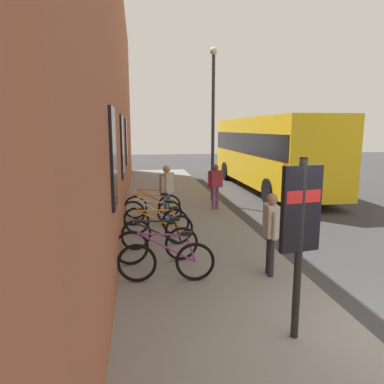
# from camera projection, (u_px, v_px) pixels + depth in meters

# --- Properties ---
(ground) EXTENTS (60.00, 60.00, 0.00)m
(ground) POSITION_uv_depth(u_px,v_px,m) (277.00, 225.00, 10.68)
(ground) COLOR #38383A
(sidewalk_pavement) EXTENTS (24.00, 3.50, 0.12)m
(sidewalk_pavement) POSITION_uv_depth(u_px,v_px,m) (179.00, 211.00, 12.20)
(sidewalk_pavement) COLOR gray
(sidewalk_pavement) RESTS_ON ground
(station_facade) EXTENTS (22.00, 0.65, 8.16)m
(station_facade) POSITION_uv_depth(u_px,v_px,m) (115.00, 92.00, 12.15)
(station_facade) COLOR #9E563D
(station_facade) RESTS_ON ground
(bicycle_under_window) EXTENTS (0.48, 1.77, 0.97)m
(bicycle_under_window) POSITION_uv_depth(u_px,v_px,m) (167.00, 261.00, 6.41)
(bicycle_under_window) COLOR black
(bicycle_under_window) RESTS_ON sidewalk_pavement
(bicycle_leaning_wall) EXTENTS (0.48, 1.77, 0.97)m
(bicycle_leaning_wall) POSITION_uv_depth(u_px,v_px,m) (157.00, 244.00, 7.32)
(bicycle_leaning_wall) COLOR black
(bicycle_leaning_wall) RESTS_ON sidewalk_pavement
(bicycle_beside_lamp) EXTENTS (0.60, 1.73, 0.97)m
(bicycle_beside_lamp) POSITION_uv_depth(u_px,v_px,m) (159.00, 231.00, 8.28)
(bicycle_beside_lamp) COLOR black
(bicycle_beside_lamp) RESTS_ON sidewalk_pavement
(bicycle_far_end) EXTENTS (0.67, 1.70, 0.97)m
(bicycle_far_end) POSITION_uv_depth(u_px,v_px,m) (156.00, 221.00, 9.21)
(bicycle_far_end) COLOR black
(bicycle_far_end) RESTS_ON sidewalk_pavement
(bicycle_nearest_sign) EXTENTS (0.48, 1.77, 0.97)m
(bicycle_nearest_sign) POSITION_uv_depth(u_px,v_px,m) (151.00, 212.00, 10.17)
(bicycle_nearest_sign) COLOR black
(bicycle_nearest_sign) RESTS_ON sidewalk_pavement
(bicycle_end_of_row) EXTENTS (0.48, 1.77, 0.97)m
(bicycle_end_of_row) POSITION_uv_depth(u_px,v_px,m) (153.00, 206.00, 11.00)
(bicycle_end_of_row) COLOR black
(bicycle_end_of_row) RESTS_ON sidewalk_pavement
(transit_info_sign) EXTENTS (0.18, 0.56, 2.40)m
(transit_info_sign) POSITION_uv_depth(u_px,v_px,m) (300.00, 221.00, 4.47)
(transit_info_sign) COLOR black
(transit_info_sign) RESTS_ON sidewalk_pavement
(city_bus) EXTENTS (10.50, 2.65, 3.35)m
(city_bus) POSITION_uv_depth(u_px,v_px,m) (268.00, 149.00, 16.69)
(city_bus) COLOR yellow
(city_bus) RESTS_ON ground
(pedestrian_crossing_street) EXTENTS (0.36, 0.56, 1.55)m
(pedestrian_crossing_street) POSITION_uv_depth(u_px,v_px,m) (215.00, 182.00, 12.14)
(pedestrian_crossing_street) COLOR #723F72
(pedestrian_crossing_street) RESTS_ON sidewalk_pavement
(pedestrian_near_bus) EXTENTS (0.60, 0.28, 1.57)m
(pedestrian_near_bus) POSITION_uv_depth(u_px,v_px,m) (271.00, 226.00, 6.60)
(pedestrian_near_bus) COLOR #26262D
(pedestrian_near_bus) RESTS_ON sidewalk_pavement
(pedestrian_by_facade) EXTENTS (0.54, 0.46, 1.67)m
(pedestrian_by_facade) POSITION_uv_depth(u_px,v_px,m) (167.00, 187.00, 10.63)
(pedestrian_by_facade) COLOR #334C8C
(pedestrian_by_facade) RESTS_ON sidewalk_pavement
(street_lamp) EXTENTS (0.28, 0.28, 5.61)m
(street_lamp) POSITION_uv_depth(u_px,v_px,m) (213.00, 113.00, 13.07)
(street_lamp) COLOR #333338
(street_lamp) RESTS_ON sidewalk_pavement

